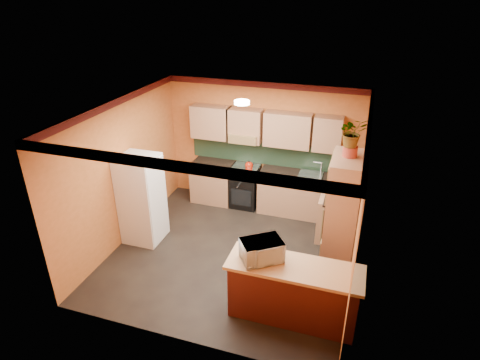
# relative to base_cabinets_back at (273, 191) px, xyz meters

# --- Properties ---
(room_shell) EXTENTS (4.24, 4.24, 2.72)m
(room_shell) POSITION_rel_base_cabinets_back_xyz_m (-0.30, -1.52, 1.65)
(room_shell) COLOR black
(room_shell) RESTS_ON ground
(base_cabinets_back) EXTENTS (3.65, 0.60, 0.88)m
(base_cabinets_back) POSITION_rel_base_cabinets_back_xyz_m (0.00, 0.00, 0.00)
(base_cabinets_back) COLOR tan
(base_cabinets_back) RESTS_ON ground
(countertop_back) EXTENTS (3.65, 0.62, 0.04)m
(countertop_back) POSITION_rel_base_cabinets_back_xyz_m (0.00, -0.00, 0.46)
(countertop_back) COLOR black
(countertop_back) RESTS_ON base_cabinets_back
(stove) EXTENTS (0.58, 0.58, 0.91)m
(stove) POSITION_rel_base_cabinets_back_xyz_m (-0.63, -0.00, 0.02)
(stove) COLOR black
(stove) RESTS_ON ground
(kettle) EXTENTS (0.17, 0.17, 0.18)m
(kettle) POSITION_rel_base_cabinets_back_xyz_m (-0.53, -0.05, 0.56)
(kettle) COLOR #B01F0B
(kettle) RESTS_ON stove
(sink) EXTENTS (0.48, 0.40, 0.03)m
(sink) POSITION_rel_base_cabinets_back_xyz_m (0.77, 0.00, 0.50)
(sink) COLOR silver
(sink) RESTS_ON countertop_back
(base_cabinets_right) EXTENTS (0.60, 0.80, 0.88)m
(base_cabinets_right) POSITION_rel_base_cabinets_back_xyz_m (1.48, -0.76, 0.00)
(base_cabinets_right) COLOR tan
(base_cabinets_right) RESTS_ON ground
(countertop_right) EXTENTS (0.62, 0.80, 0.04)m
(countertop_right) POSITION_rel_base_cabinets_back_xyz_m (1.48, -0.76, 0.46)
(countertop_right) COLOR black
(countertop_right) RESTS_ON base_cabinets_right
(fridge) EXTENTS (0.68, 0.66, 1.70)m
(fridge) POSITION_rel_base_cabinets_back_xyz_m (-2.07, -1.83, 0.41)
(fridge) COLOR white
(fridge) RESTS_ON ground
(pantry) EXTENTS (0.48, 0.90, 2.10)m
(pantry) POSITION_rel_base_cabinets_back_xyz_m (1.53, -1.70, 0.61)
(pantry) COLOR tan
(pantry) RESTS_ON ground
(fern_pot) EXTENTS (0.22, 0.22, 0.16)m
(fern_pot) POSITION_rel_base_cabinets_back_xyz_m (1.53, -1.65, 1.74)
(fern_pot) COLOR #A73828
(fern_pot) RESTS_ON pantry
(fern) EXTENTS (0.51, 0.48, 0.44)m
(fern) POSITION_rel_base_cabinets_back_xyz_m (1.53, -1.65, 2.04)
(fern) COLOR tan
(fern) RESTS_ON fern_pot
(breakfast_bar) EXTENTS (1.80, 0.55, 0.88)m
(breakfast_bar) POSITION_rel_base_cabinets_back_xyz_m (1.02, -3.01, 0.00)
(breakfast_bar) COLOR #4C1811
(breakfast_bar) RESTS_ON ground
(bar_top) EXTENTS (1.90, 0.65, 0.05)m
(bar_top) POSITION_rel_base_cabinets_back_xyz_m (1.02, -3.01, 0.47)
(bar_top) COLOR tan
(bar_top) RESTS_ON breakfast_bar
(microwave) EXTENTS (0.68, 0.64, 0.31)m
(microwave) POSITION_rel_base_cabinets_back_xyz_m (0.54, -3.01, 0.65)
(microwave) COLOR white
(microwave) RESTS_ON bar_top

